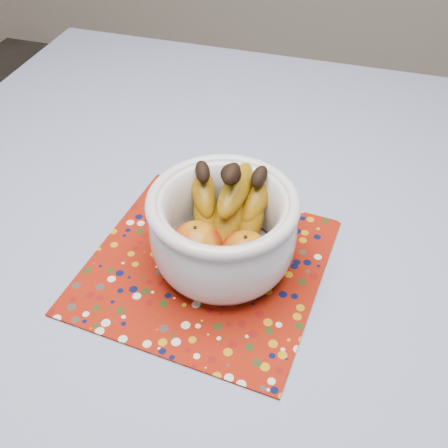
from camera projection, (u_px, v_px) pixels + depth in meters
The scene contains 4 objects.
table at pixel (225, 261), 0.95m from camera, with size 1.20×1.20×0.75m.
tablecloth at pixel (225, 229), 0.89m from camera, with size 1.32×1.32×0.01m, color slate.
placemat at pixel (206, 265), 0.82m from camera, with size 0.35×0.35×0.00m, color maroon.
fruit_bowl at pixel (224, 222), 0.78m from camera, with size 0.23×0.23×0.18m.
Camera 1 is at (0.18, -0.62, 1.37)m, focal length 42.00 mm.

